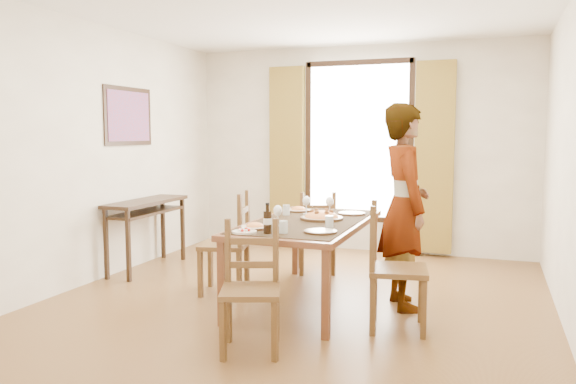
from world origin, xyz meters
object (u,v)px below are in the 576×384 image
(console_table, at_px, (146,210))
(man, at_px, (404,206))
(dining_table, at_px, (308,227))
(pasta_platter, at_px, (322,214))

(console_table, xyz_separation_m, man, (2.97, -0.41, 0.23))
(dining_table, distance_m, man, 0.89)
(dining_table, height_order, pasta_platter, pasta_platter)
(console_table, xyz_separation_m, pasta_platter, (2.22, -0.43, 0.12))
(pasta_platter, bearing_deg, console_table, 168.92)
(console_table, relative_size, man, 0.66)
(dining_table, bearing_deg, pasta_platter, 47.73)
(console_table, height_order, man, man)
(dining_table, relative_size, pasta_platter, 4.80)
(console_table, relative_size, dining_table, 0.63)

